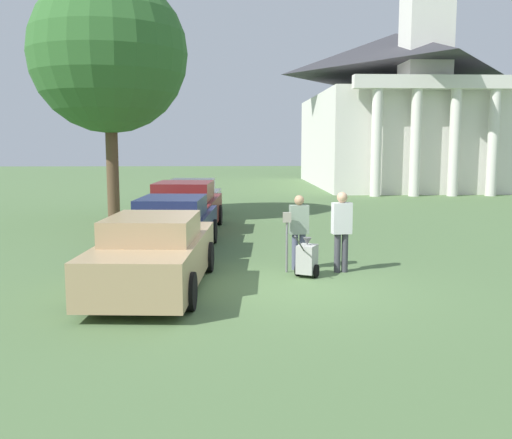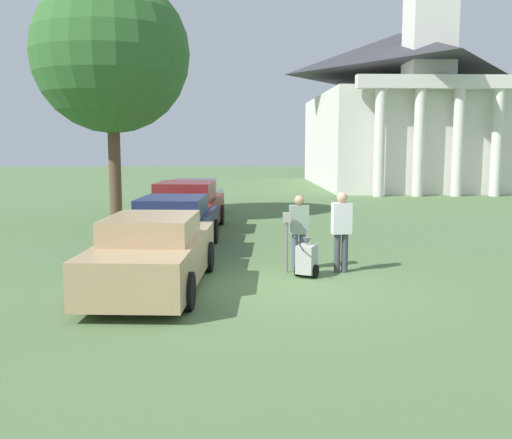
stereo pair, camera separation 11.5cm
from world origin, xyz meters
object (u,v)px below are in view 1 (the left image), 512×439
at_px(person_supervisor, 342,227).
at_px(equipment_cart, 307,259).
at_px(person_worker, 299,228).
at_px(parked_car_tan, 155,254).
at_px(parked_car_white, 192,200).
at_px(parked_car_navy, 173,227).
at_px(parked_car_maroon, 185,209).
at_px(church, 396,101).
at_px(parking_meter, 287,231).

height_order(person_supervisor, equipment_cart, person_supervisor).
bearing_deg(person_worker, parked_car_tan, 24.29).
bearing_deg(parked_car_white, person_worker, -67.99).
distance_m(parked_car_navy, person_worker, 3.60).
xyz_separation_m(parked_car_tan, equipment_cart, (3.09, 0.87, -0.30)).
relative_size(parked_car_tan, equipment_cart, 4.86).
distance_m(parked_car_navy, person_supervisor, 4.53).
xyz_separation_m(parked_car_maroon, person_supervisor, (3.89, -5.98, 0.28)).
bearing_deg(person_worker, church, -113.73).
distance_m(parking_meter, church, 27.48).
bearing_deg(person_worker, parking_meter, 38.15).
distance_m(parked_car_white, person_supervisor, 10.22).
distance_m(parked_car_maroon, equipment_cart, 7.10).
bearing_deg(parked_car_navy, person_worker, -29.73).
xyz_separation_m(person_worker, church, (9.28, 25.08, 4.59)).
distance_m(parked_car_maroon, parking_meter, 6.52).
distance_m(person_supervisor, church, 27.11).
relative_size(parked_car_tan, parked_car_white, 1.03).
height_order(parked_car_white, church, church).
xyz_separation_m(person_worker, equipment_cart, (0.10, -0.70, -0.57)).
distance_m(parked_car_white, parking_meter, 9.79).
distance_m(parked_car_navy, equipment_cart, 4.11).
relative_size(parked_car_navy, parking_meter, 3.81).
height_order(parked_car_tan, parked_car_navy, parked_car_navy).
height_order(person_worker, person_supervisor, person_supervisor).
bearing_deg(parked_car_white, parked_car_maroon, -86.11).
distance_m(parked_car_maroon, person_worker, 6.42).
relative_size(parked_car_tan, parked_car_maroon, 0.95).
distance_m(parked_car_white, church, 20.69).
bearing_deg(parked_car_white, parking_meter, -70.09).
height_order(parked_car_white, person_worker, person_worker).
relative_size(person_supervisor, equipment_cart, 1.78).
relative_size(parked_car_navy, equipment_cart, 5.08).
bearing_deg(equipment_cart, parked_car_maroon, 142.14).
distance_m(parked_car_tan, equipment_cart, 3.22).
distance_m(parked_car_navy, parking_meter, 3.52).
bearing_deg(church, parked_car_maroon, -122.31).
bearing_deg(parking_meter, parked_car_navy, 140.20).
bearing_deg(person_supervisor, parking_meter, -8.71).
relative_size(parking_meter, person_worker, 0.79).
distance_m(person_worker, person_supervisor, 0.95).
bearing_deg(parked_car_navy, parked_car_tan, -86.10).
height_order(parked_car_maroon, parked_car_white, parked_car_maroon).
xyz_separation_m(parking_meter, equipment_cart, (0.39, -0.45, -0.54)).
bearing_deg(parked_car_navy, parked_car_maroon, 93.90).
bearing_deg(church, parked_car_white, -127.59).
relative_size(parked_car_tan, person_worker, 2.89).
distance_m(parked_car_tan, person_worker, 3.39).
distance_m(parked_car_tan, parked_car_white, 10.72).
distance_m(parking_meter, person_worker, 0.39).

